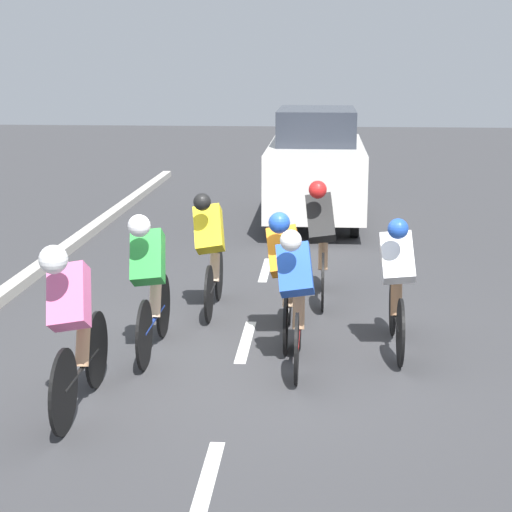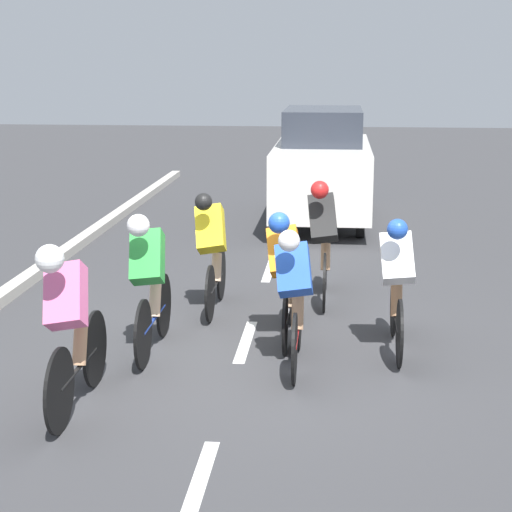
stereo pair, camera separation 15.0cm
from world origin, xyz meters
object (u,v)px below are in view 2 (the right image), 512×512
(cyclist_pink, at_px, (69,322))
(cyclist_blue, at_px, (295,295))
(cyclist_green, at_px, (149,280))
(cyclist_yellow, at_px, (212,249))
(cyclist_black, at_px, (324,238))
(cyclist_white, at_px, (397,282))
(cyclist_orange, at_px, (285,272))
(support_car, at_px, (322,166))

(cyclist_pink, bearing_deg, cyclist_blue, -145.82)
(cyclist_green, distance_m, cyclist_yellow, 1.61)
(cyclist_yellow, xyz_separation_m, cyclist_black, (-1.31, -0.58, 0.04))
(cyclist_green, bearing_deg, cyclist_white, -173.66)
(cyclist_pink, distance_m, cyclist_black, 4.21)
(cyclist_orange, relative_size, cyclist_green, 0.98)
(cyclist_white, relative_size, support_car, 0.39)
(cyclist_white, distance_m, support_car, 7.26)
(cyclist_green, height_order, support_car, support_car)
(cyclist_black, bearing_deg, cyclist_white, 112.78)
(cyclist_pink, height_order, cyclist_blue, cyclist_pink)
(support_car, bearing_deg, cyclist_pink, 77.68)
(cyclist_yellow, height_order, support_car, support_car)
(cyclist_blue, bearing_deg, cyclist_black, -95.57)
(cyclist_blue, distance_m, cyclist_green, 1.52)
(cyclist_orange, height_order, cyclist_green, cyclist_green)
(cyclist_orange, bearing_deg, support_car, -92.12)
(support_car, bearing_deg, cyclist_green, 77.86)
(cyclist_pink, bearing_deg, cyclist_green, -103.20)
(cyclist_green, relative_size, support_car, 0.40)
(cyclist_orange, bearing_deg, cyclist_white, 166.71)
(cyclist_white, height_order, support_car, support_car)
(cyclist_orange, distance_m, cyclist_yellow, 1.37)
(cyclist_white, xyz_separation_m, cyclist_black, (0.78, -1.86, 0.06))
(cyclist_green, distance_m, cyclist_white, 2.53)
(cyclist_black, relative_size, support_car, 0.41)
(cyclist_green, relative_size, cyclist_white, 1.02)
(cyclist_orange, bearing_deg, cyclist_pink, 50.47)
(cyclist_pink, xyz_separation_m, cyclist_green, (-0.36, -1.52, -0.02))
(cyclist_pink, relative_size, cyclist_blue, 1.04)
(cyclist_orange, height_order, cyclist_white, cyclist_white)
(cyclist_white, bearing_deg, cyclist_blue, 27.87)
(cyclist_green, height_order, cyclist_yellow, cyclist_green)
(cyclist_pink, relative_size, support_car, 0.41)
(cyclist_blue, height_order, cyclist_black, cyclist_black)
(cyclist_blue, bearing_deg, cyclist_orange, -79.90)
(cyclist_white, xyz_separation_m, support_car, (0.90, -7.19, 0.29))
(support_car, bearing_deg, cyclist_orange, 87.88)
(cyclist_black, xyz_separation_m, support_car, (0.12, -5.33, 0.24))
(cyclist_pink, relative_size, cyclist_black, 1.01)
(cyclist_blue, relative_size, cyclist_black, 0.97)
(cyclist_orange, relative_size, cyclist_white, 1.01)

